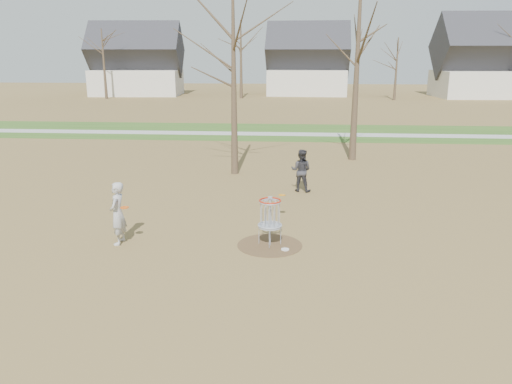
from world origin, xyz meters
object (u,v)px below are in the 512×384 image
(player_standing, at_px, (118,213))
(player_throwing, at_px, (301,170))
(disc_golf_basket, at_px, (270,214))
(disc_grounded, at_px, (285,249))

(player_standing, xyz_separation_m, player_throwing, (5.05, 5.95, -0.06))
(disc_golf_basket, bearing_deg, disc_grounded, -36.74)
(disc_grounded, bearing_deg, disc_golf_basket, 143.26)
(player_standing, height_order, disc_golf_basket, player_standing)
(player_standing, bearing_deg, player_throwing, 139.83)
(player_throwing, xyz_separation_m, disc_golf_basket, (-0.88, -5.76, 0.10))
(player_throwing, distance_m, disc_grounded, 6.15)
(player_throwing, bearing_deg, disc_golf_basket, 94.58)
(player_throwing, relative_size, disc_grounded, 7.41)
(player_throwing, bearing_deg, player_standing, 62.95)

